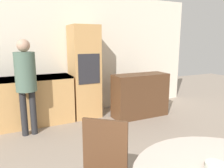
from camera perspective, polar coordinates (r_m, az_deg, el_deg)
The scene contains 6 objects.
wall_back at distance 4.84m, azimuth -12.49°, elevation 7.33°, with size 6.43×0.05×2.60m.
kitchen_counter at distance 4.50m, azimuth -25.65°, elevation -4.48°, with size 2.39×0.60×0.93m.
oven_unit at distance 4.65m, azimuth -7.21°, elevation 3.15°, with size 0.56×0.59×1.92m.
sideboard at distance 4.72m, azimuth 7.36°, elevation -2.95°, with size 1.20×0.45×0.92m.
person_standing at distance 3.90m, azimuth -21.61°, elevation 1.67°, with size 0.34×0.34×1.64m.
bowl_near at distance 1.77m, azimuth 25.42°, elevation -18.88°, with size 0.14×0.14×0.05m.
Camera 1 is at (-1.13, 0.51, 1.62)m, focal length 35.00 mm.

